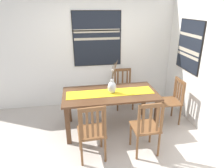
{
  "coord_description": "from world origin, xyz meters",
  "views": [
    {
      "loc": [
        -0.47,
        -2.76,
        2.29
      ],
      "look_at": [
        0.14,
        0.61,
        0.93
      ],
      "focal_mm": 31.95,
      "sensor_mm": 36.0,
      "label": 1
    }
  ],
  "objects_px": {
    "chair_0": "(92,131)",
    "painting_on_back_wall": "(97,39)",
    "painting_on_side_wall": "(190,46)",
    "centerpiece_vase": "(112,86)",
    "chair_2": "(124,88)",
    "chair_3": "(172,100)",
    "chair_1": "(146,127)",
    "dining_table": "(110,98)"
  },
  "relations": [
    {
      "from": "centerpiece_vase",
      "to": "painting_on_side_wall",
      "type": "relative_size",
      "value": 0.63
    },
    {
      "from": "chair_2",
      "to": "painting_on_back_wall",
      "type": "bearing_deg",
      "value": 149.94
    },
    {
      "from": "chair_3",
      "to": "chair_1",
      "type": "bearing_deg",
      "value": -134.89
    },
    {
      "from": "dining_table",
      "to": "chair_0",
      "type": "xyz_separation_m",
      "value": [
        -0.43,
        -0.83,
        -0.13
      ]
    },
    {
      "from": "painting_on_back_wall",
      "to": "painting_on_side_wall",
      "type": "height_order",
      "value": "painting_on_back_wall"
    },
    {
      "from": "chair_0",
      "to": "painting_on_back_wall",
      "type": "relative_size",
      "value": 0.8
    },
    {
      "from": "chair_0",
      "to": "centerpiece_vase",
      "type": "bearing_deg",
      "value": 60.45
    },
    {
      "from": "centerpiece_vase",
      "to": "chair_0",
      "type": "distance_m",
      "value": 1.0
    },
    {
      "from": "centerpiece_vase",
      "to": "chair_0",
      "type": "relative_size",
      "value": 0.66
    },
    {
      "from": "chair_0",
      "to": "chair_2",
      "type": "distance_m",
      "value": 1.9
    },
    {
      "from": "chair_1",
      "to": "chair_0",
      "type": "bearing_deg",
      "value": 178.93
    },
    {
      "from": "centerpiece_vase",
      "to": "chair_3",
      "type": "height_order",
      "value": "centerpiece_vase"
    },
    {
      "from": "centerpiece_vase",
      "to": "chair_1",
      "type": "distance_m",
      "value": 1.0
    },
    {
      "from": "chair_0",
      "to": "painting_on_back_wall",
      "type": "bearing_deg",
      "value": 80.62
    },
    {
      "from": "dining_table",
      "to": "chair_3",
      "type": "distance_m",
      "value": 1.29
    },
    {
      "from": "dining_table",
      "to": "painting_on_side_wall",
      "type": "bearing_deg",
      "value": 10.09
    },
    {
      "from": "chair_1",
      "to": "painting_on_side_wall",
      "type": "bearing_deg",
      "value": 42.48
    },
    {
      "from": "dining_table",
      "to": "painting_on_back_wall",
      "type": "height_order",
      "value": "painting_on_back_wall"
    },
    {
      "from": "chair_0",
      "to": "painting_on_side_wall",
      "type": "distance_m",
      "value": 2.6
    },
    {
      "from": "dining_table",
      "to": "chair_3",
      "type": "height_order",
      "value": "chair_3"
    },
    {
      "from": "chair_1",
      "to": "painting_on_back_wall",
      "type": "height_order",
      "value": "painting_on_back_wall"
    },
    {
      "from": "chair_0",
      "to": "painting_on_side_wall",
      "type": "relative_size",
      "value": 0.96
    },
    {
      "from": "chair_0",
      "to": "painting_on_back_wall",
      "type": "distance_m",
      "value": 2.29
    },
    {
      "from": "dining_table",
      "to": "centerpiece_vase",
      "type": "height_order",
      "value": "centerpiece_vase"
    },
    {
      "from": "dining_table",
      "to": "chair_3",
      "type": "relative_size",
      "value": 1.91
    },
    {
      "from": "chair_1",
      "to": "chair_3",
      "type": "height_order",
      "value": "chair_1"
    },
    {
      "from": "chair_1",
      "to": "chair_2",
      "type": "relative_size",
      "value": 1.07
    },
    {
      "from": "chair_2",
      "to": "chair_3",
      "type": "height_order",
      "value": "chair_3"
    },
    {
      "from": "chair_0",
      "to": "chair_3",
      "type": "relative_size",
      "value": 1.06
    },
    {
      "from": "dining_table",
      "to": "chair_2",
      "type": "height_order",
      "value": "chair_2"
    },
    {
      "from": "chair_3",
      "to": "painting_on_back_wall",
      "type": "xyz_separation_m",
      "value": [
        -1.37,
        1.17,
        1.09
      ]
    },
    {
      "from": "dining_table",
      "to": "chair_0",
      "type": "bearing_deg",
      "value": -117.22
    },
    {
      "from": "painting_on_back_wall",
      "to": "painting_on_side_wall",
      "type": "relative_size",
      "value": 1.2
    },
    {
      "from": "painting_on_side_wall",
      "to": "dining_table",
      "type": "bearing_deg",
      "value": -169.91
    },
    {
      "from": "dining_table",
      "to": "chair_1",
      "type": "xyz_separation_m",
      "value": [
        0.43,
        -0.84,
        -0.14
      ]
    },
    {
      "from": "chair_2",
      "to": "painting_on_back_wall",
      "type": "height_order",
      "value": "painting_on_back_wall"
    },
    {
      "from": "painting_on_side_wall",
      "to": "centerpiece_vase",
      "type": "bearing_deg",
      "value": -168.94
    },
    {
      "from": "chair_1",
      "to": "painting_on_back_wall",
      "type": "xyz_separation_m",
      "value": [
        -0.53,
        2.02,
        1.08
      ]
    },
    {
      "from": "centerpiece_vase",
      "to": "dining_table",
      "type": "bearing_deg",
      "value": 142.09
    },
    {
      "from": "centerpiece_vase",
      "to": "chair_2",
      "type": "height_order",
      "value": "centerpiece_vase"
    },
    {
      "from": "dining_table",
      "to": "centerpiece_vase",
      "type": "bearing_deg",
      "value": -37.91
    },
    {
      "from": "centerpiece_vase",
      "to": "chair_1",
      "type": "height_order",
      "value": "centerpiece_vase"
    }
  ]
}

